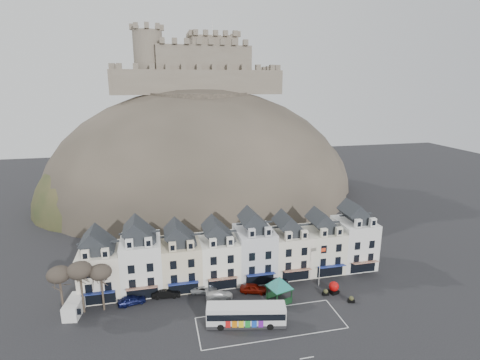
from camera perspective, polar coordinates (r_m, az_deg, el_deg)
name	(u,v)px	position (r m, az deg, el deg)	size (l,w,h in m)	color
ground	(260,330)	(59.51, 3.04, -21.84)	(300.00, 300.00, 0.00)	black
coach_bay_markings	(270,323)	(60.96, 4.63, -20.87)	(22.00, 7.50, 0.01)	silver
townhouse_terrace	(237,251)	(70.16, -0.41, -10.75)	(54.40, 9.35, 11.80)	white
castle_hill	(205,196)	(121.09, -5.34, -2.40)	(100.00, 76.00, 68.00)	#312D26
castle	(197,67)	(122.80, -6.62, 16.76)	(50.20, 22.20, 22.00)	#675D4E
tree_left_far	(59,275)	(65.06, -25.88, -12.89)	(3.61, 3.61, 8.24)	#383023
tree_left_mid	(80,271)	(64.27, -23.25, -12.60)	(3.78, 3.78, 8.64)	#383023
tree_left_near	(101,273)	(64.06, -20.48, -13.09)	(3.43, 3.43, 7.84)	#383023
bus	(246,314)	(59.39, 0.92, -19.72)	(12.10, 5.10, 3.33)	#262628
bus_shelter	(280,282)	(64.15, 6.04, -15.24)	(6.82, 6.82, 4.51)	black
red_buoy	(334,287)	(69.15, 14.10, -15.57)	(1.73, 1.73, 2.12)	black
flagpole	(320,264)	(69.16, 12.13, -12.43)	(1.08, 0.21, 7.50)	silver
white_van	(75,307)	(67.39, -23.89, -17.22)	(3.00, 5.46, 2.37)	silver
planter_west	(351,299)	(67.62, 16.60, -17.04)	(1.23, 0.84, 1.12)	black
planter_east	(326,292)	(68.48, 12.91, -16.34)	(1.15, 0.79, 1.12)	black
car_navy	(132,300)	(66.92, -16.16, -17.14)	(1.80, 4.47, 1.52)	#0C113F
car_black	(166,293)	(67.46, -11.18, -16.51)	(1.67, 4.80, 1.58)	black
car_silver	(204,289)	(67.88, -5.54, -16.22)	(2.12, 4.52, 1.27)	#9C9FA3
car_white	(219,295)	(66.08, -3.17, -17.07)	(1.86, 4.57, 1.33)	white
car_maroon	(253,288)	(67.57, 2.04, -16.17)	(1.84, 4.58, 1.56)	#5D0D05
car_charcoal	(278,282)	(70.00, 5.81, -15.19)	(1.36, 3.89, 1.28)	black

